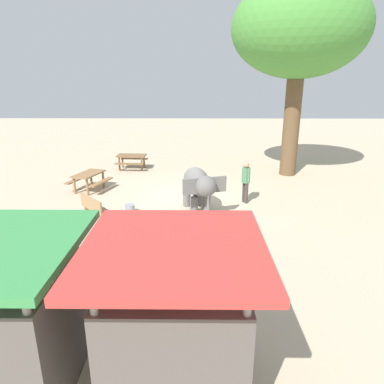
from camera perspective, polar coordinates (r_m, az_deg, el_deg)
The scene contains 10 objects.
ground_plane at distance 14.14m, azimuth -0.56°, elevation -1.01°, with size 60.00×60.00×0.00m, color #BAA88C.
elephant at distance 12.40m, azimuth 1.06°, elevation 1.14°, with size 1.70×2.31×1.59m.
person_handler at distance 13.54m, azimuth 8.86°, elevation 2.09°, with size 0.32×0.48×1.62m.
shade_tree_main at distance 17.90m, azimuth 17.34°, elevation 24.11°, with size 6.21×5.69×9.02m.
wooden_bench at distance 12.19m, azimuth -15.77°, elevation -2.58°, with size 1.25×1.30×0.88m.
picnic_table_near at distance 15.61m, azimuth -16.65°, elevation 2.31°, with size 1.87×1.89×0.78m.
picnic_table_far at distance 18.88m, azimuth -9.92°, elevation 5.47°, with size 1.58×1.56×0.78m.
market_stall_red at distance 5.50m, azimuth -2.74°, elevation -21.45°, with size 2.50×2.50×2.52m.
market_stall_green at distance 6.20m, azimuth -28.97°, elevation -18.84°, with size 2.50×2.50×2.52m.
feed_bucket at distance 12.76m, azimuth -10.21°, elevation -2.72°, with size 0.36×0.36×0.32m, color gray.
Camera 1 is at (-0.27, 13.36, 4.64)m, focal length 32.35 mm.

